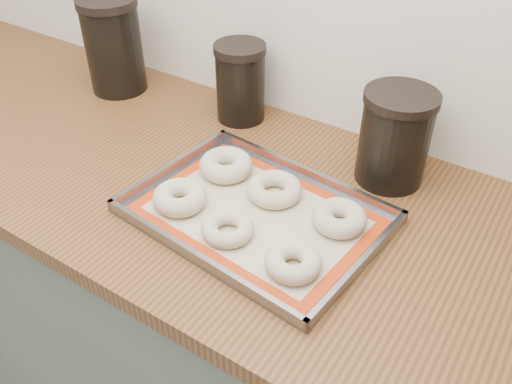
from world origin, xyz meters
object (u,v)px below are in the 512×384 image
Objects in this scene: bagel_back_mid at (274,189)px; bagel_front_mid at (228,228)px; canister_right at (395,137)px; baking_tray at (256,214)px; bagel_front_left at (180,197)px; bagel_back_right at (339,218)px; canister_mid at (240,82)px; bagel_back_left at (226,165)px; bagel_front_right at (293,262)px; canister_left at (113,45)px.

bagel_front_mid is at bearing -94.26° from bagel_back_mid.
canister_right reaches higher than bagel_front_mid.
bagel_front_mid is (-0.01, -0.07, 0.01)m from baking_tray.
bagel_front_left is 1.09× the size of bagel_front_mid.
bagel_back_right is 0.21m from canister_right.
canister_mid reaches higher than bagel_front_mid.
bagel_back_left is 1.10× the size of bagel_back_right.
canister_mid is 0.95× the size of canister_right.
bagel_front_right is 0.35m from canister_right.
bagel_front_right reaches higher than baking_tray.
baking_tray is 0.15m from bagel_back_left.
bagel_back_mid is at bearing -5.43° from bagel_back_left.
canister_left is (-0.45, 0.30, 0.10)m from bagel_front_left.
bagel_front_right is (0.14, -0.01, 0.00)m from bagel_front_mid.
bagel_front_right is at bearing -95.08° from canister_right.
bagel_front_mid is 0.98× the size of bagel_front_right.
baking_tray is 4.88× the size of bagel_back_right.
bagel_front_left is at bearing -94.69° from bagel_back_left.
bagel_back_right is at bearing 21.91° from bagel_front_left.
bagel_front_left is 0.44m from canister_right.
bagel_back_left is 0.46× the size of canister_left.
canister_left is (-0.59, 0.24, 0.11)m from baking_tray.
bagel_front_left and bagel_back_right have the same top height.
canister_right is at bearing 58.09° from baking_tray.
bagel_front_mid is at bearing -99.53° from baking_tray.
baking_tray is 5.06× the size of bagel_front_right.
canister_left is at bearing 163.43° from bagel_back_mid.
canister_right is (0.03, 0.34, 0.08)m from bagel_front_right.
canister_mid is at bearing 174.52° from canister_right.
bagel_back_left is at bearing -148.46° from canister_right.
canister_left is at bearing 146.58° from bagel_front_left.
bagel_front_left reaches higher than baking_tray.
canister_mid reaches higher than bagel_back_left.
baking_tray is 0.08m from bagel_front_mid.
baking_tray is 5.14× the size of bagel_front_mid.
bagel_back_left reaches higher than bagel_back_mid.
bagel_back_left is at bearing -62.85° from canister_mid.
bagel_front_mid is at bearing -53.34° from bagel_back_left.
bagel_back_left is 0.27m from bagel_back_right.
bagel_front_left is 0.56× the size of canister_mid.
bagel_front_left is 1.07× the size of bagel_front_right.
bagel_back_mid reaches higher than baking_tray.
canister_mid is at bearing 134.06° from bagel_front_right.
baking_tray is at bearing 80.47° from bagel_front_mid.
bagel_front_left is at bearing -137.75° from bagel_back_mid.
baking_tray is 4.51× the size of bagel_back_mid.
bagel_back_right is at bearing 84.08° from bagel_front_right.
bagel_back_right is at bearing 21.91° from baking_tray.
canister_left reaches higher than bagel_front_right.
bagel_back_mid is 0.56× the size of canister_right.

